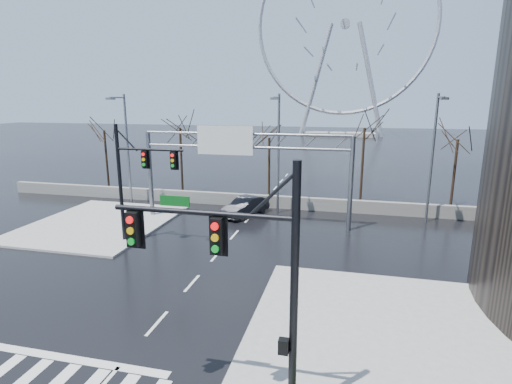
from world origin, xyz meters
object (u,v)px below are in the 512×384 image
(signal_mast_near, at_px, (247,268))
(car, at_px, (245,206))
(ferris_wheel, at_px, (345,32))
(signal_mast_far, at_px, (134,173))
(sign_gantry, at_px, (240,158))

(signal_mast_near, relative_size, car, 1.69)
(signal_mast_near, xyz_separation_m, ferris_wheel, (-0.14, 99.04, 21.26))
(signal_mast_far, xyz_separation_m, car, (5.38, 8.04, -4.05))
(signal_mast_near, bearing_deg, signal_mast_far, 130.26)
(ferris_wheel, relative_size, car, 10.73)
(signal_mast_near, relative_size, signal_mast_far, 1.00)
(sign_gantry, bearing_deg, signal_mast_near, -73.81)
(signal_mast_near, distance_m, car, 22.16)
(sign_gantry, bearing_deg, signal_mast_far, -132.47)
(sign_gantry, xyz_separation_m, ferris_wheel, (5.38, 80.04, 20.95))
(signal_mast_far, height_order, car, signal_mast_far)
(signal_mast_near, bearing_deg, sign_gantry, 106.19)
(ferris_wheel, xyz_separation_m, car, (-5.49, -78.00, -25.35))
(sign_gantry, distance_m, car, 4.85)
(signal_mast_near, relative_size, sign_gantry, 0.49)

